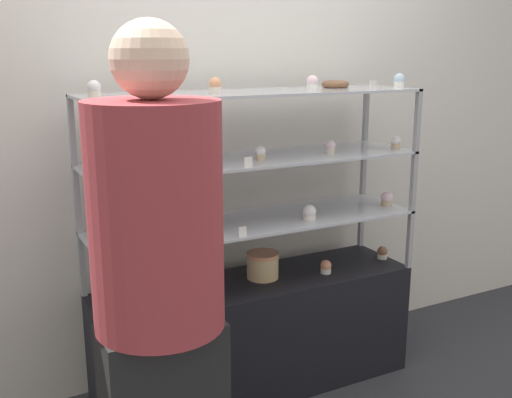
{
  "coord_description": "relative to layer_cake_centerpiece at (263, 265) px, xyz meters",
  "views": [
    {
      "loc": [
        -1.23,
        -2.36,
        1.62
      ],
      "look_at": [
        0.0,
        0.0,
        0.96
      ],
      "focal_mm": 42.0,
      "sensor_mm": 36.0,
      "label": 1
    }
  ],
  "objects": [
    {
      "name": "ground_plane",
      "position": [
        -0.05,
        -0.02,
        -0.63
      ],
      "size": [
        20.0,
        20.0,
        0.0
      ],
      "primitive_type": "plane",
      "color": "#2D2D33"
    },
    {
      "name": "back_wall",
      "position": [
        -0.05,
        0.34,
        0.67
      ],
      "size": [
        8.0,
        0.05,
        2.6
      ],
      "color": "silver",
      "rests_on": "ground_plane"
    },
    {
      "name": "display_base",
      "position": [
        -0.05,
        -0.02,
        -0.34
      ],
      "size": [
        1.55,
        0.42,
        0.56
      ],
      "color": "black",
      "rests_on": "ground_plane"
    },
    {
      "name": "display_riser_lower",
      "position": [
        -0.05,
        -0.02,
        0.21
      ],
      "size": [
        1.55,
        0.42,
        0.3
      ],
      "color": "#99999E",
      "rests_on": "display_base"
    },
    {
      "name": "display_riser_middle",
      "position": [
        -0.05,
        -0.02,
        0.51
      ],
      "size": [
        1.55,
        0.42,
        0.3
      ],
      "color": "#99999E",
      "rests_on": "display_riser_lower"
    },
    {
      "name": "display_riser_upper",
      "position": [
        -0.05,
        -0.02,
        0.81
      ],
      "size": [
        1.55,
        0.42,
        0.3
      ],
      "color": "#99999E",
      "rests_on": "display_riser_middle"
    },
    {
      "name": "layer_cake_centerpiece",
      "position": [
        0.0,
        0.0,
        0.0
      ],
      "size": [
        0.16,
        0.16,
        0.13
      ],
      "color": "#DBBC84",
      "rests_on": "display_base"
    },
    {
      "name": "sheet_cake_frosted",
      "position": [
        -0.38,
        0.01,
        0.27
      ],
      "size": [
        0.25,
        0.16,
        0.07
      ],
      "color": "#DBBC84",
      "rests_on": "display_riser_lower"
    },
    {
      "name": "cupcake_0",
      "position": [
        -0.77,
        -0.12,
        -0.03
      ],
      "size": [
        0.05,
        0.05,
        0.07
      ],
      "color": "beige",
      "rests_on": "display_base"
    },
    {
      "name": "cupcake_1",
      "position": [
        -0.42,
        -0.1,
        -0.03
      ],
      "size": [
        0.05,
        0.05,
        0.07
      ],
      "color": "white",
      "rests_on": "display_base"
    },
    {
      "name": "cupcake_2",
      "position": [
        0.3,
        -0.09,
        -0.03
      ],
      "size": [
        0.05,
        0.05,
        0.07
      ],
      "color": "white",
      "rests_on": "display_base"
    },
    {
      "name": "cupcake_3",
      "position": [
        0.69,
        -0.05,
        -0.03
      ],
      "size": [
        0.05,
        0.05,
        0.07
      ],
      "color": "white",
      "rests_on": "display_base"
    },
    {
      "name": "price_tag_0",
      "position": [
        -0.34,
        -0.21,
        -0.04
      ],
      "size": [
        0.04,
        0.0,
        0.04
      ],
      "color": "white",
      "rests_on": "display_base"
    },
    {
      "name": "cupcake_4",
      "position": [
        -0.77,
        -0.09,
        0.26
      ],
      "size": [
        0.06,
        0.06,
        0.07
      ],
      "color": "beige",
      "rests_on": "display_riser_lower"
    },
    {
      "name": "cupcake_5",
      "position": [
        0.18,
        -0.12,
        0.26
      ],
      "size": [
        0.06,
        0.06,
        0.07
      ],
      "color": "white",
      "rests_on": "display_riser_lower"
    },
    {
      "name": "cupcake_6",
      "position": [
        0.68,
        -0.07,
        0.26
      ],
      "size": [
        0.06,
        0.06,
        0.07
      ],
      "color": "#CCB28C",
      "rests_on": "display_riser_lower"
    },
    {
      "name": "price_tag_1",
      "position": [
        -0.21,
        -0.21,
        0.25
      ],
      "size": [
        0.04,
        0.0,
        0.04
      ],
      "color": "white",
      "rests_on": "display_riser_lower"
    },
    {
      "name": "cupcake_7",
      "position": [
        -0.77,
        -0.12,
        0.56
      ],
      "size": [
        0.05,
        0.05,
        0.06
      ],
      "color": "white",
      "rests_on": "display_riser_middle"
    },
    {
      "name": "cupcake_8",
      "position": [
        -0.4,
        -0.06,
        0.56
      ],
      "size": [
        0.05,
        0.05,
        0.06
      ],
      "color": "#CCB28C",
      "rests_on": "display_riser_middle"
    },
    {
      "name": "cupcake_9",
      "position": [
        -0.06,
        -0.09,
        0.56
      ],
      "size": [
        0.05,
        0.05,
        0.06
      ],
      "color": "#CCB28C",
      "rests_on": "display_riser_middle"
    },
    {
      "name": "cupcake_10",
      "position": [
        0.31,
        -0.08,
        0.56
      ],
      "size": [
        0.05,
        0.05,
        0.06
      ],
      "color": "beige",
      "rests_on": "display_riser_middle"
    },
    {
      "name": "cupcake_11",
      "position": [
        0.68,
        -0.11,
        0.56
      ],
      "size": [
        0.05,
        0.05,
        0.06
      ],
      "color": "#CCB28C",
      "rests_on": "display_riser_middle"
    },
    {
      "name": "price_tag_2",
      "position": [
        -0.18,
        -0.21,
        0.55
      ],
      "size": [
        0.04,
        0.0,
        0.04
      ],
      "color": "white",
      "rests_on": "display_riser_middle"
    },
    {
      "name": "cupcake_12",
      "position": [
        -0.77,
        -0.11,
        0.86
      ],
      "size": [
        0.05,
        0.05,
        0.07
      ],
      "color": "beige",
      "rests_on": "display_riser_upper"
    },
    {
      "name": "cupcake_13",
      "position": [
        -0.28,
        -0.1,
        0.86
      ],
      "size": [
        0.05,
        0.05,
        0.07
      ],
      "color": "beige",
      "rests_on": "display_riser_upper"
    },
    {
      "name": "cupcake_14",
      "position": [
        0.18,
        -0.12,
        0.86
      ],
      "size": [
        0.05,
        0.05,
        0.07
      ],
      "color": "white",
      "rests_on": "display_riser_upper"
    },
    {
      "name": "cupcake_15",
      "position": [
        0.68,
        -0.11,
        0.86
      ],
      "size": [
        0.05,
        0.05,
        0.07
      ],
      "color": "white",
      "rests_on": "display_riser_upper"
    },
    {
      "name": "price_tag_3",
      "position": [
        0.45,
        -0.21,
        0.85
      ],
      "size": [
        0.04,
        0.0,
        0.04
      ],
      "color": "white",
      "rests_on": "display_riser_upper"
    },
    {
      "name": "donut_glazed",
      "position": [
        0.42,
        0.04,
        0.84
      ],
      "size": [
        0.13,
        0.13,
        0.03
      ],
      "color": "brown",
      "rests_on": "display_riser_upper"
    },
    {
      "name": "customer_figure",
      "position": [
        -0.75,
        -0.73,
        0.29
      ],
      "size": [
        0.4,
        0.4,
        1.71
      ],
      "color": "black",
      "rests_on": "ground_plane"
    }
  ]
}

